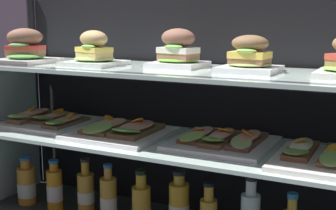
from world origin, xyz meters
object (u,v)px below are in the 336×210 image
Objects in this scene: open_sandwich_tray_mid_right at (223,140)px; juice_bottle_front_left_end at (27,185)px; open_sandwich_tray_center at (48,120)px; plated_roll_sandwich_mid_left at (25,50)px; juice_bottle_back_left at (142,205)px; plated_roll_sandwich_near_left_corner at (178,52)px; plated_roll_sandwich_right_of_center at (250,58)px; plated_roll_sandwich_far_left at (94,52)px; juice_bottle_front_middle at (55,189)px; juice_bottle_tucked_behind at (109,199)px; juice_bottle_front_right_end at (179,208)px; open_sandwich_tray_far_right at (331,158)px; open_sandwich_tray_far_left at (121,130)px; juice_bottle_back_right at (86,192)px.

juice_bottle_front_left_end is (-0.81, -0.04, -0.27)m from open_sandwich_tray_mid_right.
open_sandwich_tray_center is at bearing 12.70° from juice_bottle_front_left_end.
plated_roll_sandwich_mid_left reaches higher than open_sandwich_tray_mid_right.
plated_roll_sandwich_near_left_corner is at bearing 25.22° from juice_bottle_back_left.
plated_roll_sandwich_right_of_center is 0.83× the size of juice_bottle_back_left.
plated_roll_sandwich_far_left reaches higher than open_sandwich_tray_mid_right.
plated_roll_sandwich_right_of_center is 1.05m from juice_bottle_front_left_end.
juice_bottle_front_middle is 0.38m from juice_bottle_back_left.
juice_bottle_tucked_behind is (-0.42, -0.03, -0.27)m from open_sandwich_tray_mid_right.
juice_bottle_front_left_end is (-0.11, -0.02, -0.27)m from open_sandwich_tray_center.
open_sandwich_tray_mid_right is at bearing 0.88° from juice_bottle_front_right_end.
plated_roll_sandwich_right_of_center is 0.56× the size of open_sandwich_tray_far_right.
open_sandwich_tray_center is at bearing 60.66° from plated_roll_sandwich_mid_left.
plated_roll_sandwich_mid_left is at bearing -174.68° from plated_roll_sandwich_right_of_center.
plated_roll_sandwich_mid_left is at bearing -172.83° from juice_bottle_front_right_end.
plated_roll_sandwich_right_of_center is at bearing 5.42° from open_sandwich_tray_far_left.
juice_bottle_tucked_behind is at bearing 8.02° from plated_roll_sandwich_mid_left.
plated_roll_sandwich_far_left is (0.28, 0.03, -0.00)m from plated_roll_sandwich_mid_left.
juice_bottle_back_right is (-0.62, -0.01, -0.53)m from plated_roll_sandwich_right_of_center.
juice_bottle_front_left_end is at bearing -179.31° from juice_bottle_tucked_behind.
plated_roll_sandwich_right_of_center is at bearing -7.19° from plated_roll_sandwich_near_left_corner.
juice_bottle_front_middle is at bearing -177.03° from open_sandwich_tray_mid_right.
juice_bottle_back_left is at bearing 16.19° from open_sandwich_tray_far_left.
juice_bottle_front_middle is 0.89× the size of juice_bottle_front_right_end.
juice_bottle_front_right_end is (-0.23, -0.00, -0.53)m from plated_roll_sandwich_right_of_center.
juice_bottle_front_left_end is at bearing -177.06° from juice_bottle_front_right_end.
plated_roll_sandwich_mid_left is 0.62× the size of open_sandwich_tray_mid_right.
open_sandwich_tray_mid_right is at bearing 4.24° from juice_bottle_back_left.
juice_bottle_front_left_end is at bearing 179.15° from open_sandwich_tray_far_right.
juice_bottle_front_left_end is (-1.16, 0.02, -0.27)m from open_sandwich_tray_far_right.
plated_roll_sandwich_right_of_center reaches higher than juice_bottle_front_right_end.
plated_roll_sandwich_near_left_corner reaches higher than plated_roll_sandwich_right_of_center.
plated_roll_sandwich_near_left_corner is at bearing 4.80° from open_sandwich_tray_center.
juice_bottle_back_right is at bearing 5.03° from juice_bottle_front_left_end.
juice_bottle_back_right is (0.20, 0.06, -0.54)m from plated_roll_sandwich_mid_left.
plated_roll_sandwich_far_left is 0.86× the size of juice_bottle_back_right.
open_sandwich_tray_mid_right is at bearing 5.88° from plated_roll_sandwich_mid_left.
open_sandwich_tray_center is 0.30m from juice_bottle_front_left_end.
open_sandwich_tray_center is 1.00× the size of open_sandwich_tray_far_left.
open_sandwich_tray_center is 1.05m from open_sandwich_tray_far_right.
plated_roll_sandwich_far_left is at bearing 179.34° from open_sandwich_tray_far_right.
juice_bottle_back_right is (0.17, 0.00, -0.27)m from open_sandwich_tray_center.
juice_bottle_back_left is at bearing 4.31° from juice_bottle_tucked_behind.
juice_bottle_front_right_end is (0.59, 0.07, -0.53)m from plated_roll_sandwich_mid_left.
juice_bottle_front_left_end is 0.89× the size of juice_bottle_tucked_behind.
juice_bottle_back_left is at bearing -154.78° from plated_roll_sandwich_near_left_corner.
plated_roll_sandwich_near_left_corner is 0.34m from open_sandwich_tray_far_left.
plated_roll_sandwich_near_left_corner reaches higher than plated_roll_sandwich_mid_left.
plated_roll_sandwich_far_left is 0.54m from plated_roll_sandwich_right_of_center.
juice_bottle_front_right_end reaches higher than juice_bottle_front_left_end.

